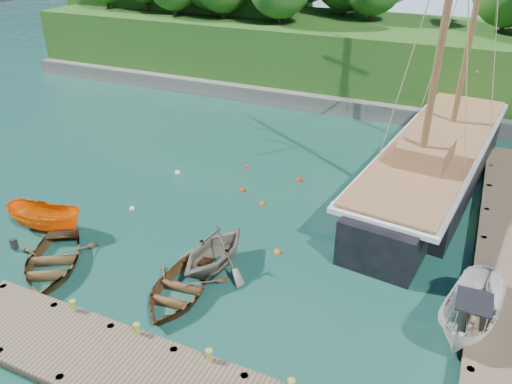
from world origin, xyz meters
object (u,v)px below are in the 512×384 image
at_px(cabin_boat_white, 467,330).
at_px(schooner, 434,166).
at_px(motorboat_orange, 48,230).
at_px(rowboat_2, 179,295).
at_px(rowboat_1, 215,268).
at_px(rowboat_0, 53,269).

xyz_separation_m(cabin_boat_white, schooner, (-2.97, 12.24, 1.12)).
xyz_separation_m(motorboat_orange, cabin_boat_white, (20.00, 1.35, 0.00)).
bearing_deg(rowboat_2, rowboat_1, 72.26).
xyz_separation_m(rowboat_0, schooner, (14.39, 15.95, 1.12)).
relative_size(rowboat_0, cabin_boat_white, 0.98).
bearing_deg(rowboat_1, motorboat_orange, -168.21).
xyz_separation_m(rowboat_2, schooner, (8.22, 15.14, 1.12)).
height_order(rowboat_1, cabin_boat_white, rowboat_1).
height_order(rowboat_1, rowboat_2, rowboat_1).
relative_size(rowboat_0, schooner, 0.18).
bearing_deg(rowboat_0, schooner, 16.95).
bearing_deg(rowboat_0, rowboat_1, -5.82).
xyz_separation_m(rowboat_1, schooner, (7.77, 12.83, 1.12)).
relative_size(rowboat_2, motorboat_orange, 1.08).
bearing_deg(motorboat_orange, rowboat_2, -106.40).
relative_size(rowboat_1, schooner, 0.15).
distance_m(motorboat_orange, cabin_boat_white, 20.04).
relative_size(motorboat_orange, schooner, 0.15).
bearing_deg(schooner, motorboat_orange, -134.70).
bearing_deg(rowboat_0, rowboat_2, -23.56).
height_order(rowboat_2, motorboat_orange, motorboat_orange).
distance_m(rowboat_1, schooner, 15.04).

